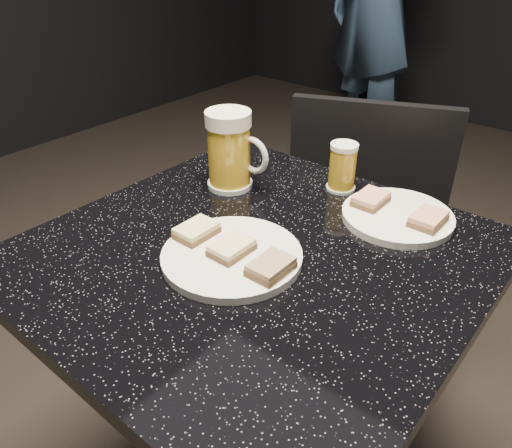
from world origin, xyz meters
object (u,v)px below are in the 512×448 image
(plate_small, at_px, (397,216))
(beer_tumbler, at_px, (342,167))
(table, at_px, (256,353))
(plate_large, at_px, (232,256))
(chair, at_px, (355,262))
(beer_mug, at_px, (230,150))

(plate_small, xyz_separation_m, beer_tumbler, (-0.14, 0.04, 0.04))
(plate_small, xyz_separation_m, table, (-0.14, -0.24, -0.25))
(plate_large, height_order, plate_small, same)
(chair, bearing_deg, beer_mug, -124.84)
(beer_mug, height_order, beer_tumbler, beer_mug)
(plate_large, height_order, beer_tumbler, beer_tumbler)
(plate_large, relative_size, beer_mug, 1.44)
(plate_large, xyz_separation_m, plate_small, (0.15, 0.29, 0.00))
(plate_large, bearing_deg, beer_tumbler, 89.22)
(plate_large, distance_m, table, 0.25)
(plate_small, bearing_deg, chair, 133.20)
(plate_small, distance_m, beer_mug, 0.34)
(plate_large, bearing_deg, table, 75.89)
(table, xyz_separation_m, beer_tumbler, (-0.01, 0.28, 0.29))
(plate_large, relative_size, chair, 0.26)
(plate_small, height_order, chair, chair)
(plate_large, xyz_separation_m, beer_tumbler, (0.00, 0.33, 0.04))
(plate_small, relative_size, chair, 0.23)
(plate_small, relative_size, table, 0.27)
(plate_large, xyz_separation_m, table, (0.01, 0.05, -0.25))
(plate_large, distance_m, plate_small, 0.32)
(table, height_order, beer_tumbler, beer_tumbler)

